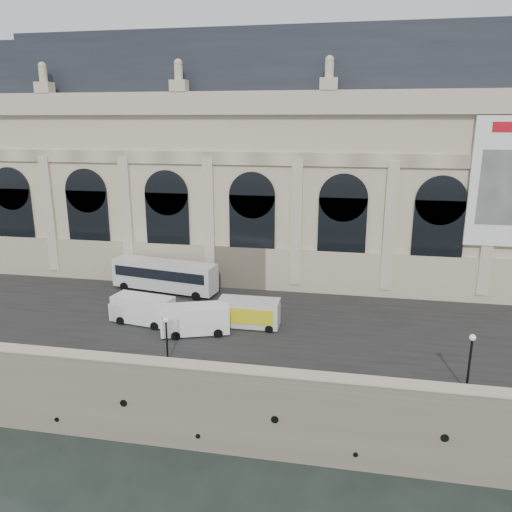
{
  "coord_description": "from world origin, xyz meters",
  "views": [
    {
      "loc": [
        6.64,
        -32.18,
        25.01
      ],
      "look_at": [
        -3.58,
        22.0,
        9.99
      ],
      "focal_mm": 35.0,
      "sensor_mm": 36.0,
      "label": 1
    }
  ],
  "objects": [
    {
      "name": "ground",
      "position": [
        0.0,
        0.0,
        0.0
      ],
      "size": [
        260.0,
        260.0,
        0.0
      ],
      "primitive_type": "plane",
      "color": "black",
      "rests_on": "ground"
    },
    {
      "name": "quay",
      "position": [
        0.0,
        35.0,
        3.0
      ],
      "size": [
        160.0,
        70.0,
        6.0
      ],
      "primitive_type": "cube",
      "color": "gray",
      "rests_on": "ground"
    },
    {
      "name": "street",
      "position": [
        0.0,
        14.0,
        6.03
      ],
      "size": [
        160.0,
        24.0,
        0.06
      ],
      "primitive_type": "cube",
      "color": "#2D2D2D",
      "rests_on": "quay"
    },
    {
      "name": "parapet",
      "position": [
        0.0,
        0.6,
        6.62
      ],
      "size": [
        160.0,
        1.4,
        1.21
      ],
      "color": "gray",
      "rests_on": "quay"
    },
    {
      "name": "museum",
      "position": [
        -5.98,
        30.86,
        19.72
      ],
      "size": [
        69.0,
        18.7,
        29.1
      ],
      "color": "beige",
      "rests_on": "quay"
    },
    {
      "name": "bus_left",
      "position": [
        -13.61,
        18.99,
        8.04
      ],
      "size": [
        12.63,
        4.66,
        3.65
      ],
      "color": "silver",
      "rests_on": "quay"
    },
    {
      "name": "van_b",
      "position": [
        -6.97,
        8.42,
        7.4
      ],
      "size": [
        6.58,
        4.17,
        2.75
      ],
      "color": "white",
      "rests_on": "quay"
    },
    {
      "name": "van_c",
      "position": [
        -12.75,
        10.08,
        7.39
      ],
      "size": [
        6.41,
        3.29,
        2.72
      ],
      "color": "white",
      "rests_on": "quay"
    },
    {
      "name": "box_truck",
      "position": [
        -2.57,
        11.0,
        7.39
      ],
      "size": [
        6.88,
        2.49,
        2.77
      ],
      "color": "silver",
      "rests_on": "quay"
    },
    {
      "name": "lamp_left",
      "position": [
        -7.14,
        2.48,
        8.0
      ],
      "size": [
        0.41,
        0.41,
        4.01
      ],
      "color": "black",
      "rests_on": "quay"
    },
    {
      "name": "lamp_right",
      "position": [
        15.63,
        2.34,
        8.24
      ],
      "size": [
        0.46,
        0.46,
        4.51
      ],
      "color": "black",
      "rests_on": "quay"
    }
  ]
}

